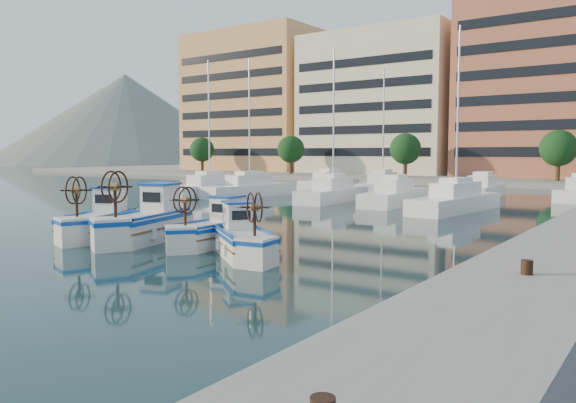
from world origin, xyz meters
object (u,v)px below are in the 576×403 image
at_px(fishing_boat_b, 146,221).
at_px(fishing_boat_a, 100,220).
at_px(fishing_boat_d, 244,238).
at_px(fishing_boat_c, 214,229).

bearing_deg(fishing_boat_b, fishing_boat_a, 176.15).
relative_size(fishing_boat_a, fishing_boat_d, 1.17).
bearing_deg(fishing_boat_a, fishing_boat_b, -14.52).
height_order(fishing_boat_a, fishing_boat_c, fishing_boat_a).
bearing_deg(fishing_boat_d, fishing_boat_a, 128.01).
distance_m(fishing_boat_c, fishing_boat_d, 2.84).
height_order(fishing_boat_a, fishing_boat_b, fishing_boat_b).
bearing_deg(fishing_boat_b, fishing_boat_c, -2.73).
distance_m(fishing_boat_a, fishing_boat_c, 5.73).
bearing_deg(fishing_boat_a, fishing_boat_d, -26.25).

